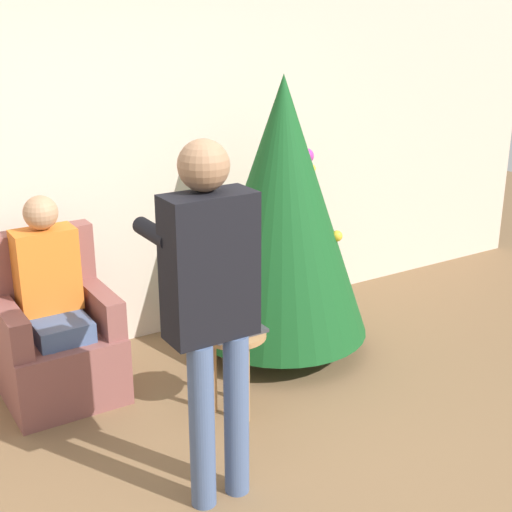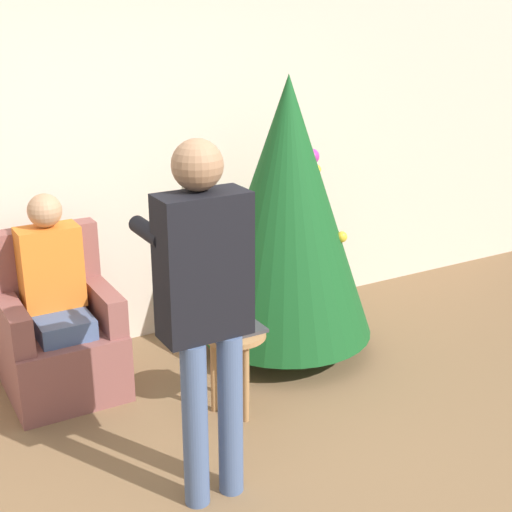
# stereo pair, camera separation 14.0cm
# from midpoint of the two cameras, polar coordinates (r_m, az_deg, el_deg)

# --- Properties ---
(wall_back) EXTENTS (8.00, 0.06, 2.70)m
(wall_back) POSITION_cam_midpoint_polar(r_m,az_deg,el_deg) (4.82, -12.97, 8.00)
(wall_back) COLOR beige
(wall_back) RESTS_ON ground_plane
(christmas_tree) EXTENTS (1.17, 1.17, 1.87)m
(christmas_tree) POSITION_cam_midpoint_polar(r_m,az_deg,el_deg) (4.65, 1.25, 3.80)
(christmas_tree) COLOR brown
(christmas_tree) RESTS_ON ground_plane
(armchair) EXTENTS (0.66, 0.66, 0.99)m
(armchair) POSITION_cam_midpoint_polar(r_m,az_deg,el_deg) (4.52, -16.59, -6.49)
(armchair) COLOR brown
(armchair) RESTS_ON ground_plane
(person_seated) EXTENTS (0.36, 0.46, 1.24)m
(person_seated) POSITION_cam_midpoint_polar(r_m,az_deg,el_deg) (4.36, -16.89, -2.76)
(person_seated) COLOR #475B84
(person_seated) RESTS_ON ground_plane
(person_standing) EXTENTS (0.43, 0.57, 1.73)m
(person_standing) POSITION_cam_midpoint_polar(r_m,az_deg,el_deg) (3.18, -4.90, -3.10)
(person_standing) COLOR #475B84
(person_standing) RESTS_ON ground_plane
(side_stool) EXTENTS (0.36, 0.36, 0.51)m
(side_stool) POSITION_cam_midpoint_polar(r_m,az_deg,el_deg) (4.10, -2.67, -7.36)
(side_stool) COLOR #A37547
(side_stool) RESTS_ON ground_plane
(laptop) EXTENTS (0.33, 0.21, 0.02)m
(laptop) POSITION_cam_midpoint_polar(r_m,az_deg,el_deg) (4.05, -2.70, -5.98)
(laptop) COLOR #38383D
(laptop) RESTS_ON side_stool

